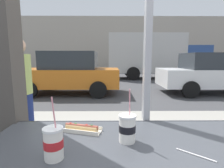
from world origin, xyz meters
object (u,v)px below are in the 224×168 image
Objects in this scene: soda_cup_right at (54,143)px; hotdog_tray_near at (82,128)px; soda_cup_left at (127,128)px; parked_car_white at (215,73)px; box_truck at (154,55)px; pedestrian at (20,87)px; parked_car_orange at (70,73)px.

soda_cup_right is 1.14× the size of hotdog_tray_near.
soda_cup_left is 0.41m from soda_cup_right.
parked_car_white is (4.58, 6.06, -0.15)m from hotdog_tray_near.
box_truck reaches higher than parked_car_white.
parked_car_white is 7.39m from pedestrian.
soda_cup_right is (-0.37, -0.17, -0.00)m from soda_cup_left.
parked_car_white is at bearing -77.79° from box_truck.
parked_car_white is 0.66× the size of box_truck.
box_truck reaches higher than soda_cup_left.
box_truck is 11.19m from pedestrian.
pedestrian reaches higher than parked_car_orange.
parked_car_white is 5.70m from box_truck.
parked_car_white is (6.10, 0.00, -0.02)m from parked_car_orange.
box_truck reaches higher than soda_cup_right.
hotdog_tray_near is at bearing -50.66° from pedestrian.
pedestrian is at bearing 133.17° from soda_cup_left.
parked_car_white is at bearing 39.73° from pedestrian.
parked_car_orange reaches higher than soda_cup_right.
hotdog_tray_near is 12.08m from box_truck.
box_truck is at bearing 73.71° from soda_cup_right.
parked_car_white is at bearing 0.00° from parked_car_orange.
hotdog_tray_near is 0.04× the size of box_truck.
soda_cup_left is 1.15× the size of hotdog_tray_near.
pedestrian reaches higher than parked_car_white.
box_truck is at bearing 73.66° from hotdog_tray_near.
hotdog_tray_near is (0.08, 0.32, -0.06)m from soda_cup_right.
hotdog_tray_near is 0.07× the size of parked_car_orange.
soda_cup_left is at bearing -73.78° from parked_car_orange.
pedestrian is (-1.39, 1.48, -0.01)m from soda_cup_left.
soda_cup_right is 12.40m from box_truck.
hotdog_tray_near is at bearing -127.12° from parked_car_white.
hotdog_tray_near is at bearing -75.99° from parked_car_orange.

